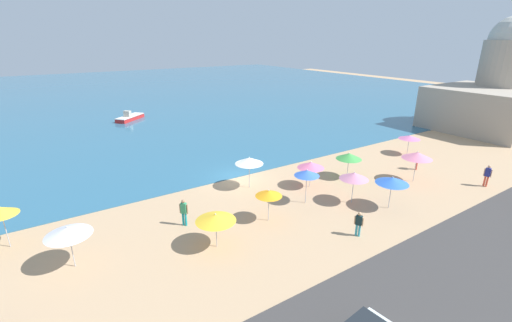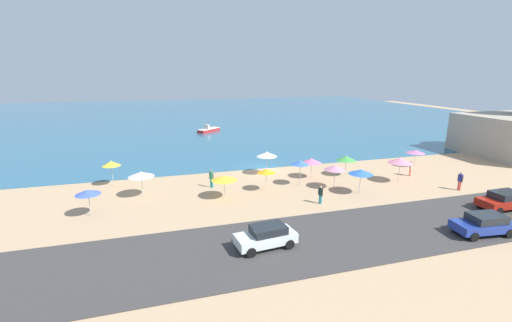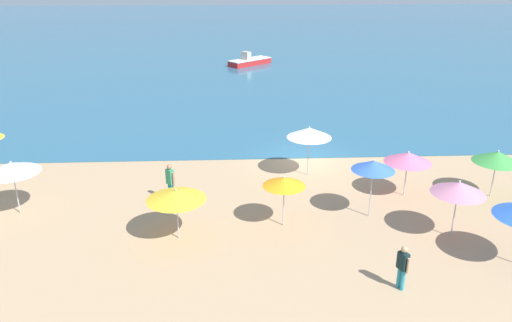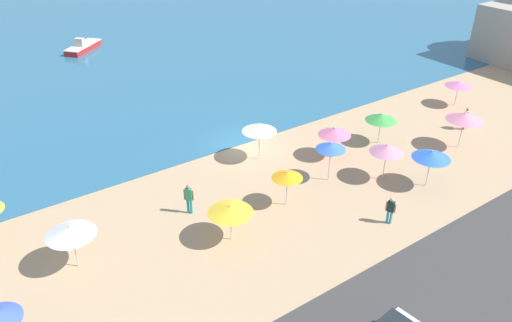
{
  "view_description": "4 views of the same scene",
  "coord_description": "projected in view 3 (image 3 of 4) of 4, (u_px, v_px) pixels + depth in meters",
  "views": [
    {
      "loc": [
        -13.59,
        -23.77,
        11.39
      ],
      "look_at": [
        1.92,
        -0.09,
        1.17
      ],
      "focal_mm": 24.0,
      "sensor_mm": 36.0,
      "label": 1
    },
    {
      "loc": [
        -11.72,
        -37.12,
        11.03
      ],
      "look_at": [
        -1.66,
        -3.03,
        1.81
      ],
      "focal_mm": 24.0,
      "sensor_mm": 36.0,
      "label": 2
    },
    {
      "loc": [
        -3.98,
        -25.71,
        10.13
      ],
      "look_at": [
        -2.92,
        -3.96,
        1.48
      ],
      "focal_mm": 35.0,
      "sensor_mm": 36.0,
      "label": 3
    },
    {
      "loc": [
        -16.76,
        -25.69,
        16.31
      ],
      "look_at": [
        -2.58,
        -5.39,
        2.07
      ],
      "focal_mm": 35.0,
      "sensor_mm": 36.0,
      "label": 4
    }
  ],
  "objects": [
    {
      "name": "ground_plane",
      "position": [
        305.0,
        158.0,
        27.78
      ],
      "size": [
        160.0,
        160.0,
        0.0
      ],
      "primitive_type": "plane",
      "color": "tan"
    },
    {
      "name": "bather_3",
      "position": [
        403.0,
        265.0,
        16.35
      ],
      "size": [
        0.35,
        0.53,
        1.62
      ],
      "color": "teal",
      "rests_on": "ground_plane"
    },
    {
      "name": "skiff_nearshore",
      "position": [
        250.0,
        61.0,
        53.04
      ],
      "size": [
        4.81,
        4.4,
        1.44
      ],
      "color": "red",
      "rests_on": "sea"
    },
    {
      "name": "sea",
      "position": [
        256.0,
        32.0,
        78.82
      ],
      "size": [
        150.0,
        110.0,
        0.05
      ],
      "primitive_type": "cube",
      "color": "#2C6180",
      "rests_on": "ground_plane"
    },
    {
      "name": "beach_umbrella_11",
      "position": [
        309.0,
        133.0,
        24.75
      ],
      "size": [
        2.24,
        2.24,
        2.62
      ],
      "color": "#B2B2B7",
      "rests_on": "ground_plane"
    },
    {
      "name": "beach_umbrella_1",
      "position": [
        176.0,
        195.0,
        19.06
      ],
      "size": [
        2.31,
        2.31,
        2.15
      ],
      "color": "#B2B2B7",
      "rests_on": "ground_plane"
    },
    {
      "name": "beach_umbrella_3",
      "position": [
        373.0,
        166.0,
        20.6
      ],
      "size": [
        1.81,
        1.81,
        2.63
      ],
      "color": "#B2B2B7",
      "rests_on": "ground_plane"
    },
    {
      "name": "beach_umbrella_12",
      "position": [
        497.0,
        157.0,
        22.56
      ],
      "size": [
        2.16,
        2.16,
        2.29
      ],
      "color": "#B2B2B7",
      "rests_on": "ground_plane"
    },
    {
      "name": "beach_umbrella_2",
      "position": [
        459.0,
        188.0,
        19.09
      ],
      "size": [
        2.07,
        2.07,
        2.44
      ],
      "color": "#B2B2B7",
      "rests_on": "ground_plane"
    },
    {
      "name": "bather_1",
      "position": [
        170.0,
        181.0,
        22.37
      ],
      "size": [
        0.43,
        0.43,
        1.83
      ],
      "color": "teal",
      "rests_on": "ground_plane"
    },
    {
      "name": "beach_umbrella_8",
      "position": [
        12.0,
        168.0,
        20.94
      ],
      "size": [
        2.32,
        2.32,
        2.43
      ],
      "color": "#B2B2B7",
      "rests_on": "ground_plane"
    },
    {
      "name": "beach_umbrella_9",
      "position": [
        284.0,
        182.0,
        19.99
      ],
      "size": [
        1.75,
        1.75,
        2.22
      ],
      "color": "#B2B2B7",
      "rests_on": "ground_plane"
    },
    {
      "name": "beach_umbrella_5",
      "position": [
        408.0,
        158.0,
        22.7
      ],
      "size": [
        2.14,
        2.14,
        2.2
      ],
      "color": "#B2B2B7",
      "rests_on": "ground_plane"
    }
  ]
}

